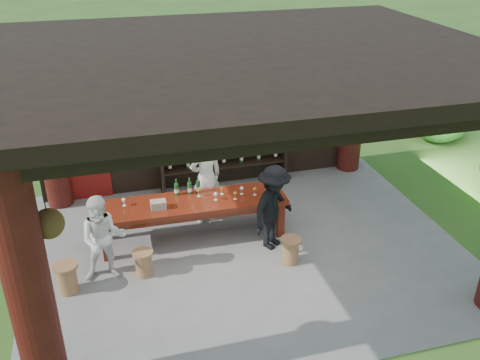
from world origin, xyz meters
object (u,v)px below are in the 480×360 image
object	(u,v)px
tasting_table	(192,207)
napkin_basket	(158,205)
wine_shelf	(224,134)
stool_near_left	(144,262)
stool_near_right	(290,250)
guest_man	(274,208)
host	(206,178)
guest_woman	(103,239)
stool_far_left	(67,277)

from	to	relation	value
tasting_table	napkin_basket	world-z (taller)	napkin_basket
wine_shelf	stool_near_left	xyz separation A→B (m)	(-2.01, -2.72, -0.95)
stool_near_right	guest_man	size ratio (longest dim) A/B	0.30
host	stool_near_left	bearing A→B (deg)	30.69
host	guest_woman	bearing A→B (deg)	18.92
stool_near_left	stool_far_left	distance (m)	1.18
wine_shelf	guest_woman	distance (m)	3.71
host	guest_woman	xyz separation A→B (m)	(-1.93, -1.34, -0.15)
stool_near_left	stool_near_right	xyz separation A→B (m)	(2.40, -0.30, 0.01)
wine_shelf	guest_woman	world-z (taller)	wine_shelf
stool_near_right	guest_man	distance (m)	0.77
wine_shelf	tasting_table	world-z (taller)	wine_shelf
stool_far_left	napkin_basket	size ratio (longest dim) A/B	1.92
host	guest_man	distance (m)	1.50
stool_near_left	guest_man	xyz separation A→B (m)	(2.27, 0.25, 0.53)
guest_woman	stool_near_left	bearing A→B (deg)	-5.90
stool_far_left	napkin_basket	xyz separation A→B (m)	(1.56, 0.90, 0.56)
stool_near_right	host	xyz separation A→B (m)	(-1.04, 1.74, 0.64)
wine_shelf	stool_near_right	bearing A→B (deg)	-82.69
tasting_table	stool_near_right	xyz separation A→B (m)	(1.41, -1.18, -0.39)
wine_shelf	stool_near_left	size ratio (longest dim) A/B	6.07
stool_far_left	guest_man	bearing A→B (deg)	6.12
guest_man	napkin_basket	world-z (taller)	guest_man
stool_near_right	guest_woman	xyz separation A→B (m)	(-2.97, 0.39, 0.48)
tasting_table	stool_near_right	bearing A→B (deg)	-39.76
wine_shelf	stool_far_left	bearing A→B (deg)	-138.22
stool_near_right	guest_woman	distance (m)	3.03
stool_near_right	napkin_basket	size ratio (longest dim) A/B	1.77
guest_man	napkin_basket	xyz separation A→B (m)	(-1.89, 0.53, 0.05)
wine_shelf	guest_woman	bearing A→B (deg)	-134.42
stool_near_left	stool_far_left	size ratio (longest dim) A/B	0.89
stool_near_left	host	world-z (taller)	host
napkin_basket	host	bearing A→B (deg)	34.18
stool_near_left	napkin_basket	distance (m)	1.04
stool_near_left	napkin_basket	size ratio (longest dim) A/B	1.71
stool_near_right	tasting_table	bearing A→B (deg)	140.24
stool_near_right	stool_near_left	bearing A→B (deg)	172.80
stool_near_left	napkin_basket	world-z (taller)	napkin_basket
tasting_table	stool_near_right	size ratio (longest dim) A/B	7.19
wine_shelf	tasting_table	xyz separation A→B (m)	(-1.03, -1.85, -0.56)
stool_near_left	stool_near_right	bearing A→B (deg)	-7.20
stool_near_right	stool_far_left	world-z (taller)	stool_far_left
stool_far_left	guest_woman	size ratio (longest dim) A/B	0.34
stool_far_left	host	distance (m)	3.03
host	guest_woman	distance (m)	2.35
wine_shelf	host	xyz separation A→B (m)	(-0.65, -1.29, -0.31)
wine_shelf	napkin_basket	bearing A→B (deg)	-129.84
wine_shelf	napkin_basket	world-z (taller)	wine_shelf
guest_man	stool_far_left	bearing A→B (deg)	148.92
stool_near_left	guest_woman	bearing A→B (deg)	170.94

